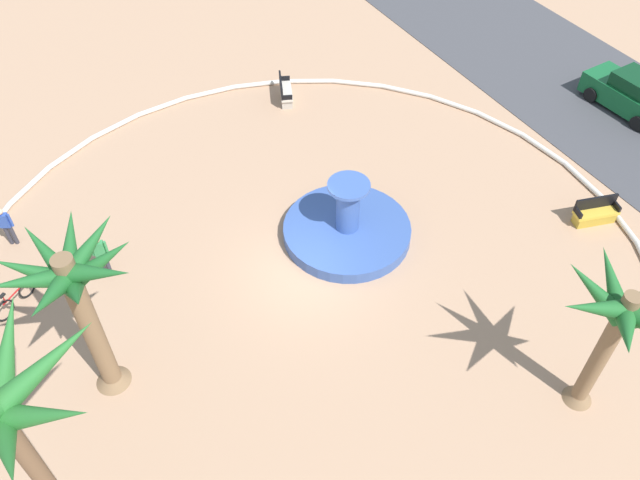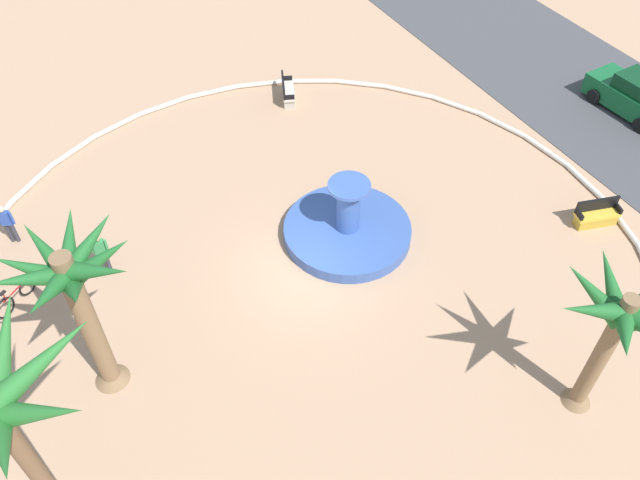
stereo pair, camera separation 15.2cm
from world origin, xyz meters
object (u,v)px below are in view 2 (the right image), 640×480
at_px(fountain, 347,229).
at_px(bench_west, 596,216).
at_px(palm_tree_by_curb, 74,289).
at_px(bicycle_red_frame, 16,296).
at_px(palm_tree_near_fountain, 619,324).
at_px(person_cyclist_helmet, 7,222).
at_px(parked_car_leftmost, 635,96).
at_px(person_cyclist_photo, 101,251).
at_px(bench_north, 288,93).

bearing_deg(fountain, bench_west, 65.82).
relative_size(fountain, palm_tree_by_curb, 0.81).
relative_size(bench_west, bicycle_red_frame, 1.21).
xyz_separation_m(palm_tree_near_fountain, palm_tree_by_curb, (-6.89, -11.26, 0.44)).
distance_m(palm_tree_near_fountain, bench_west, 8.26).
xyz_separation_m(palm_tree_near_fountain, bicycle_red_frame, (-10.99, -13.11, -3.25)).
xyz_separation_m(bench_west, bicycle_red_frame, (-5.96, -18.78, 0.04)).
height_order(person_cyclist_helmet, parked_car_leftmost, parked_car_leftmost).
xyz_separation_m(bench_west, person_cyclist_photo, (-6.03, -15.94, 0.58)).
relative_size(fountain, person_cyclist_photo, 2.70).
bearing_deg(fountain, person_cyclist_photo, -106.99).
distance_m(bench_west, bench_north, 13.64).
relative_size(palm_tree_near_fountain, bench_north, 2.91).
height_order(palm_tree_by_curb, bench_north, palm_tree_by_curb).
bearing_deg(palm_tree_by_curb, parked_car_leftmost, 96.18).
height_order(palm_tree_by_curb, parked_car_leftmost, palm_tree_by_curb).
bearing_deg(person_cyclist_helmet, person_cyclist_photo, 40.56).
relative_size(bench_west, person_cyclist_photo, 1.02).
distance_m(bench_west, person_cyclist_photo, 17.05).
bearing_deg(palm_tree_near_fountain, person_cyclist_helmet, -137.59).
xyz_separation_m(bicycle_red_frame, person_cyclist_photo, (-0.07, 2.84, 0.54)).
height_order(palm_tree_near_fountain, bench_west, palm_tree_near_fountain).
height_order(palm_tree_by_curb, bench_west, palm_tree_by_curb).
relative_size(palm_tree_near_fountain, person_cyclist_photo, 2.95).
bearing_deg(person_cyclist_photo, fountain, 73.01).
relative_size(bench_west, parked_car_leftmost, 0.41).
xyz_separation_m(fountain, person_cyclist_photo, (-2.40, -7.85, 0.59)).
distance_m(fountain, bicycle_red_frame, 10.94).
bearing_deg(parked_car_leftmost, palm_tree_near_fountain, -51.99).
xyz_separation_m(person_cyclist_helmet, person_cyclist_photo, (2.86, 2.45, 0.02)).
relative_size(palm_tree_by_curb, bicycle_red_frame, 3.97).
bearing_deg(bicycle_red_frame, palm_tree_near_fountain, 50.03).
height_order(fountain, palm_tree_by_curb, palm_tree_by_curb).
bearing_deg(palm_tree_near_fountain, bench_north, -178.20).
bearing_deg(person_cyclist_photo, bench_north, 122.14).
relative_size(palm_tree_by_curb, bench_north, 3.30).
height_order(bench_west, person_cyclist_photo, person_cyclist_photo).
distance_m(palm_tree_near_fountain, bicycle_red_frame, 17.42).
xyz_separation_m(fountain, parked_car_leftmost, (-0.75, 14.47, 0.45)).
distance_m(palm_tree_by_curb, person_cyclist_photo, 5.33).
xyz_separation_m(palm_tree_by_curb, bench_west, (1.86, 16.93, -3.73)).
height_order(fountain, person_cyclist_helmet, fountain).
xyz_separation_m(bicycle_red_frame, parked_car_leftmost, (1.58, 25.16, 0.40)).
relative_size(bench_north, parked_car_leftmost, 0.41).
relative_size(bench_west, person_cyclist_helmet, 1.04).
bearing_deg(palm_tree_by_curb, bench_north, 133.82).
bearing_deg(bench_west, palm_tree_by_curb, -96.26).
relative_size(bench_north, person_cyclist_photo, 1.01).
bearing_deg(person_cyclist_helmet, bench_west, 64.19).
bearing_deg(person_cyclist_photo, person_cyclist_helmet, -139.44).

